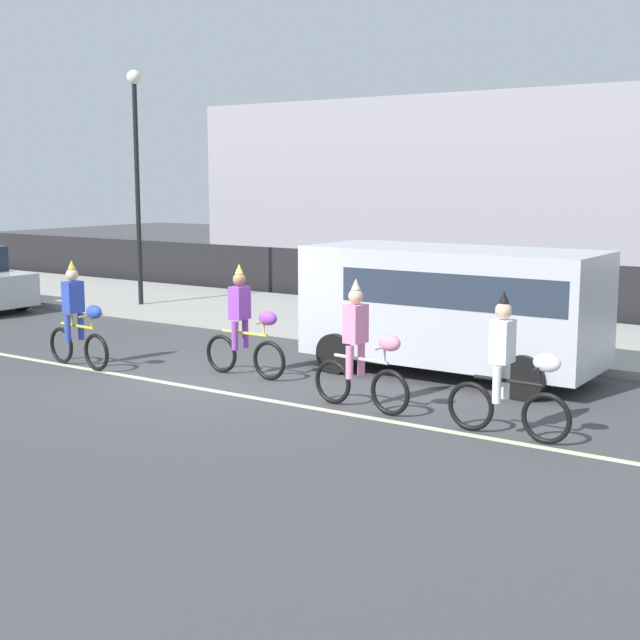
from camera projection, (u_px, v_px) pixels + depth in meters
name	position (u px, v px, depth m)	size (l,w,h in m)	color
ground_plane	(206.00, 380.00, 14.89)	(80.00, 80.00, 0.00)	#424244
road_centre_line	(186.00, 386.00, 14.48)	(36.00, 0.14, 0.01)	beige
sidewalk_curb	(396.00, 324.00, 20.20)	(60.00, 5.00, 0.15)	#9E9B93
fence_line	(453.00, 285.00, 22.47)	(40.00, 0.08, 1.40)	black
building_backdrop	(629.00, 191.00, 28.10)	(28.00, 8.00, 5.93)	#99939E
parade_cyclist_cobalt	(78.00, 321.00, 15.81)	(1.72, 0.50, 1.92)	black
parade_cyclist_purple	(245.00, 328.00, 15.07)	(1.72, 0.50, 1.92)	black
parade_cyclist_pink	(362.00, 353.00, 12.88)	(1.72, 0.50, 1.92)	black
parade_cyclist_zebra	(510.00, 374.00, 11.48)	(1.72, 0.50, 1.92)	black
parked_van_silver	(456.00, 301.00, 15.09)	(5.00, 2.22, 2.18)	silver
street_lamp_post	(136.00, 153.00, 22.32)	(0.36, 0.36, 5.86)	black
pedestrian_onlooker	(409.00, 296.00, 17.79)	(0.32, 0.20, 1.62)	#33333D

